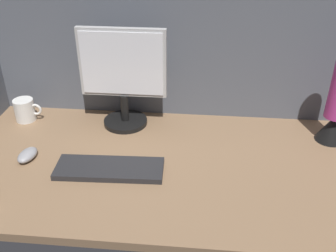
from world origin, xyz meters
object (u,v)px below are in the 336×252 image
(monitor, at_px, (123,75))
(keyboard, at_px, (110,169))
(mug_ceramic_white, at_px, (25,110))
(mouse, at_px, (27,155))

(monitor, relative_size, keyboard, 1.09)
(monitor, relative_size, mug_ceramic_white, 3.45)
(monitor, bearing_deg, mug_ceramic_white, -177.87)
(monitor, xyz_separation_m, mouse, (-0.30, -0.29, -0.20))
(keyboard, height_order, mug_ceramic_white, mug_ceramic_white)
(keyboard, bearing_deg, mug_ceramic_white, 141.01)
(mug_ceramic_white, bearing_deg, keyboard, -36.56)
(monitor, bearing_deg, mouse, -135.91)
(monitor, height_order, mug_ceramic_white, monitor)
(mug_ceramic_white, bearing_deg, monitor, 2.13)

